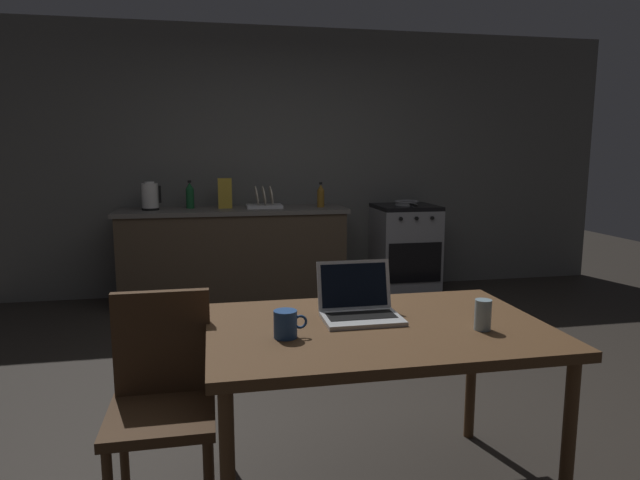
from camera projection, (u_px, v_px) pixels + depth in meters
name	position (u px, v px, depth m)	size (l,w,h in m)	color
ground_plane	(345.00, 399.00, 3.25)	(12.00, 12.00, 0.00)	#2D2823
back_wall	(312.00, 162.00, 5.71)	(6.40, 0.10, 2.65)	#5E5E5B
kitchen_counter	(234.00, 254.00, 5.35)	(2.16, 0.64, 0.90)	#4C3D2D
stove_oven	(405.00, 249.00, 5.68)	(0.60, 0.62, 0.90)	gray
dining_table	(377.00, 341.00, 2.22)	(1.35, 0.89, 0.75)	brown
chair	(162.00, 392.00, 2.14)	(0.40, 0.40, 0.89)	#4C331E
laptop	(359.00, 307.00, 2.30)	(0.32, 0.27, 0.22)	silver
electric_kettle	(150.00, 196.00, 5.11)	(0.18, 0.16, 0.26)	black
bottle	(321.00, 196.00, 5.37)	(0.07, 0.07, 0.24)	#8C601E
frying_pan	(407.00, 203.00, 5.58)	(0.24, 0.42, 0.05)	gray
coffee_mug	(286.00, 324.00, 2.05)	(0.13, 0.09, 0.10)	#264C8C
drinking_glass	(483.00, 315.00, 2.14)	(0.06, 0.06, 0.12)	#99B7C6
cereal_box	(225.00, 193.00, 5.26)	(0.13, 0.05, 0.29)	gold
dish_rack	(264.00, 203.00, 5.33)	(0.34, 0.26, 0.21)	silver
bottle_b	(190.00, 195.00, 5.26)	(0.08, 0.08, 0.27)	#19592D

